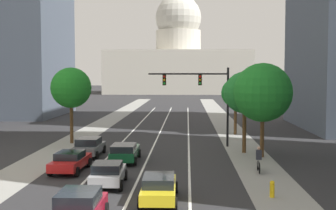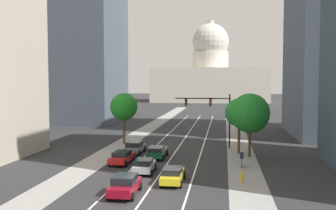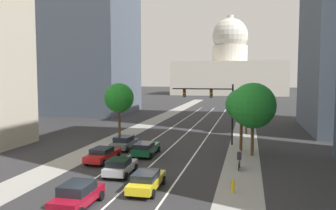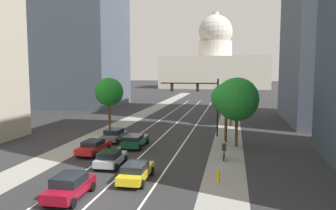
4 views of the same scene
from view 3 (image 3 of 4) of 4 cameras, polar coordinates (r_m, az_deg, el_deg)
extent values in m
plane|color=#2B2B2D|center=(59.54, 4.75, -3.05)|extent=(400.00, 400.00, 0.00)
cube|color=gray|center=(56.46, -4.11, -3.47)|extent=(3.28, 130.00, 0.01)
cube|color=gray|center=(53.98, 12.46, -3.95)|extent=(3.28, 130.00, 0.01)
cube|color=white|center=(45.64, -2.01, -5.42)|extent=(0.16, 90.00, 0.01)
cube|color=white|center=(44.93, 1.95, -5.58)|extent=(0.16, 90.00, 0.01)
cube|color=white|center=(44.43, 6.02, -5.73)|extent=(0.16, 90.00, 0.01)
cube|color=#4C5666|center=(79.33, -12.72, 9.43)|extent=(17.76, 18.79, 29.39)
cube|color=beige|center=(156.84, 10.02, 4.34)|extent=(47.84, 27.54, 14.21)
cylinder|color=beige|center=(157.14, 10.08, 8.23)|extent=(15.16, 15.16, 7.11)
sphere|color=beige|center=(157.81, 10.12, 11.06)|extent=(15.50, 15.50, 15.50)
cylinder|color=beige|center=(158.74, 10.16, 13.56)|extent=(2.79, 2.79, 3.87)
cube|color=#14512D|center=(36.00, -3.57, -7.16)|extent=(1.86, 4.73, 0.65)
cube|color=black|center=(35.00, -3.99, -6.58)|extent=(1.69, 2.45, 0.45)
cylinder|color=black|center=(37.82, -4.22, -7.09)|extent=(0.23, 0.64, 0.64)
cylinder|color=black|center=(37.35, -1.54, -7.23)|extent=(0.23, 0.64, 0.64)
cylinder|color=black|center=(34.83, -5.74, -8.13)|extent=(0.23, 0.64, 0.64)
cylinder|color=black|center=(34.32, -2.84, -8.31)|extent=(0.23, 0.64, 0.64)
cube|color=yellow|center=(25.28, -3.50, -12.43)|extent=(1.78, 4.64, 0.58)
cube|color=black|center=(24.88, -3.69, -11.44)|extent=(1.61, 2.31, 0.49)
cylinder|color=black|center=(27.04, -4.36, -11.93)|extent=(0.23, 0.64, 0.64)
cylinder|color=black|center=(26.62, -0.76, -12.18)|extent=(0.23, 0.64, 0.64)
cylinder|color=black|center=(24.19, -6.54, -13.98)|extent=(0.23, 0.64, 0.64)
cylinder|color=black|center=(23.72, -2.51, -14.33)|extent=(0.23, 0.64, 0.64)
cube|color=maroon|center=(22.82, -14.55, -14.42)|extent=(1.86, 4.28, 0.64)
cube|color=black|center=(22.59, -14.63, -12.96)|extent=(1.69, 2.24, 0.59)
cylinder|color=black|center=(24.54, -14.90, -13.84)|extent=(0.23, 0.64, 0.64)
cylinder|color=black|center=(23.79, -10.89, -14.36)|extent=(0.23, 0.64, 0.64)
cylinder|color=black|center=(22.16, -18.48, -15.99)|extent=(0.23, 0.64, 0.64)
cube|color=red|center=(33.72, -10.65, -8.12)|extent=(1.96, 4.62, 0.58)
cube|color=black|center=(33.49, -10.77, -7.29)|extent=(1.71, 2.15, 0.46)
cylinder|color=black|center=(35.52, -10.82, -7.94)|extent=(0.25, 0.65, 0.64)
cylinder|color=black|center=(34.79, -8.19, -8.17)|extent=(0.25, 0.65, 0.64)
cylinder|color=black|center=(32.85, -13.25, -9.03)|extent=(0.25, 0.65, 0.64)
cylinder|color=black|center=(32.06, -10.44, -9.32)|extent=(0.25, 0.65, 0.64)
cube|color=#B2B5BA|center=(29.22, -7.77, -10.09)|extent=(1.91, 4.08, 0.58)
cube|color=black|center=(28.69, -8.07, -9.24)|extent=(1.69, 2.03, 0.51)
cylinder|color=black|center=(30.82, -8.51, -9.87)|extent=(0.24, 0.65, 0.64)
cylinder|color=black|center=(30.30, -5.33, -10.10)|extent=(0.24, 0.65, 0.64)
cylinder|color=black|center=(28.35, -10.38, -11.20)|extent=(0.24, 0.65, 0.64)
cylinder|color=black|center=(27.78, -6.94, -11.49)|extent=(0.24, 0.65, 0.64)
cube|color=slate|center=(38.99, -7.19, -6.32)|extent=(1.95, 4.25, 0.58)
cube|color=black|center=(38.79, -7.26, -5.51)|extent=(1.75, 2.25, 0.57)
cylinder|color=black|center=(40.68, -7.66, -6.27)|extent=(0.24, 0.65, 0.64)
cylinder|color=black|center=(40.03, -5.19, -6.43)|extent=(0.24, 0.65, 0.64)
cylinder|color=black|center=(38.11, -9.29, -7.05)|extent=(0.24, 0.65, 0.64)
cylinder|color=black|center=(37.41, -6.68, -7.24)|extent=(0.24, 0.65, 0.64)
cylinder|color=black|center=(41.37, 10.49, -1.58)|extent=(0.20, 0.20, 7.13)
cylinder|color=black|center=(41.46, 5.61, 2.65)|extent=(7.14, 0.14, 0.14)
cube|color=black|center=(41.36, 7.08, 1.87)|extent=(0.32, 0.28, 0.96)
sphere|color=red|center=(41.20, 7.06, 2.27)|extent=(0.20, 0.20, 0.20)
sphere|color=orange|center=(41.21, 7.06, 1.86)|extent=(0.20, 0.20, 0.20)
sphere|color=green|center=(41.23, 7.05, 1.44)|extent=(0.20, 0.20, 0.20)
cube|color=black|center=(41.82, 2.69, 1.93)|extent=(0.32, 0.28, 0.96)
sphere|color=red|center=(41.66, 2.66, 2.33)|extent=(0.20, 0.20, 0.20)
sphere|color=orange|center=(41.67, 2.66, 1.92)|extent=(0.20, 0.20, 0.20)
sphere|color=green|center=(41.69, 2.65, 1.51)|extent=(0.20, 0.20, 0.20)
cylinder|color=yellow|center=(25.27, 10.56, -13.13)|extent=(0.26, 0.26, 0.70)
sphere|color=yellow|center=(25.14, 10.57, -12.20)|extent=(0.26, 0.26, 0.26)
cylinder|color=yellow|center=(25.11, 10.54, -13.16)|extent=(0.10, 0.12, 0.10)
cylinder|color=black|center=(30.82, 11.50, -9.90)|extent=(0.08, 0.66, 0.66)
cylinder|color=black|center=(31.82, 11.64, -9.43)|extent=(0.08, 0.66, 0.66)
cube|color=black|center=(31.26, 11.58, -9.27)|extent=(0.10, 1.00, 0.36)
cube|color=#262833|center=(31.07, 11.59, -8.17)|extent=(0.37, 0.30, 0.64)
sphere|color=tan|center=(31.04, 11.61, -7.36)|extent=(0.22, 0.22, 0.22)
cylinder|color=#51381E|center=(49.68, 12.69, -2.71)|extent=(0.32, 0.32, 3.44)
sphere|color=#1E862D|center=(49.40, 12.75, 0.52)|extent=(3.09, 3.09, 3.09)
cylinder|color=#51381E|center=(45.96, -7.95, -2.93)|extent=(0.32, 0.32, 3.93)
sphere|color=#1F8024|center=(45.64, -8.00, 1.18)|extent=(3.82, 3.82, 3.82)
cylinder|color=#51381E|center=(36.47, 13.62, -5.37)|extent=(0.32, 0.32, 3.49)
sphere|color=#1F7E28|center=(36.04, 13.73, -0.10)|extent=(4.62, 4.62, 4.62)
cylinder|color=#51381E|center=(38.37, 11.87, -4.60)|extent=(0.32, 0.32, 3.81)
sphere|color=#227E31|center=(37.99, 11.95, 0.04)|extent=(3.47, 3.47, 3.47)
camera|label=1|loc=(5.71, -76.23, -14.33)|focal=48.86mm
camera|label=2|loc=(9.89, -151.85, 0.30)|focal=41.09mm
camera|label=4|loc=(0.11, -172.88, 79.69)|focal=35.68mm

